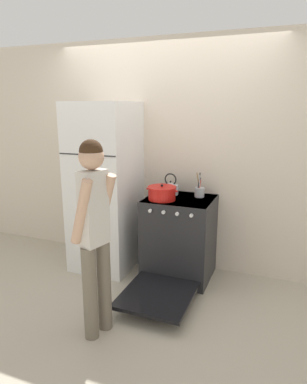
{
  "coord_description": "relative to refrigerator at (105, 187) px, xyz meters",
  "views": [
    {
      "loc": [
        1.3,
        -3.64,
        1.83
      ],
      "look_at": [
        0.06,
        -0.46,
        0.97
      ],
      "focal_mm": 32.0,
      "sensor_mm": 36.0,
      "label": 1
    }
  ],
  "objects": [
    {
      "name": "refrigerator",
      "position": [
        0.0,
        0.0,
        0.0
      ],
      "size": [
        0.67,
        0.72,
        1.87
      ],
      "color": "white",
      "rests_on": "ground_plane"
    },
    {
      "name": "wall_back",
      "position": [
        0.57,
        0.38,
        0.34
      ],
      "size": [
        10.0,
        0.06,
        2.55
      ],
      "color": "beige",
      "rests_on": "ground_plane"
    },
    {
      "name": "utensil_jar",
      "position": [
        1.05,
        0.17,
        0.01
      ],
      "size": [
        0.1,
        0.1,
        0.27
      ],
      "color": "#B7BABF",
      "rests_on": "stove_range"
    },
    {
      "name": "dutch_oven_pot",
      "position": [
        0.71,
        -0.08,
        0.02
      ],
      "size": [
        0.34,
        0.3,
        0.16
      ],
      "color": "red",
      "rests_on": "stove_range"
    },
    {
      "name": "ground_plane",
      "position": [
        0.57,
        0.35,
        -0.94
      ],
      "size": [
        14.0,
        14.0,
        0.0
      ],
      "primitive_type": "plane",
      "color": "#B2A893"
    },
    {
      "name": "stove_range",
      "position": [
        0.87,
        0.0,
        -0.5
      ],
      "size": [
        0.7,
        1.32,
        0.89
      ],
      "color": "#232326",
      "rests_on": "ground_plane"
    },
    {
      "name": "person",
      "position": [
        0.55,
        -1.15,
        -0.03
      ],
      "size": [
        0.31,
        0.37,
        1.6
      ],
      "rotation": [
        0.0,
        0.0,
        1.31
      ],
      "color": "#6B6051",
      "rests_on": "ground_plane"
    },
    {
      "name": "tea_kettle",
      "position": [
        0.72,
        0.16,
        0.02
      ],
      "size": [
        0.22,
        0.17,
        0.23
      ],
      "color": "silver",
      "rests_on": "stove_range"
    }
  ]
}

